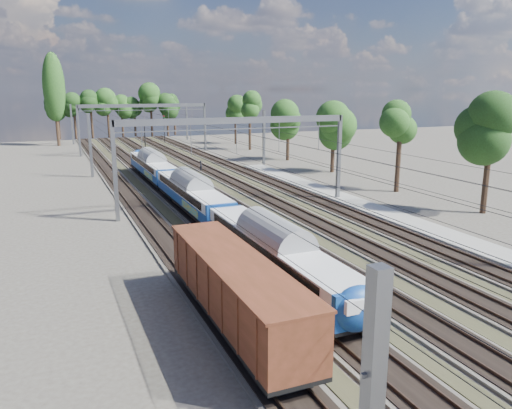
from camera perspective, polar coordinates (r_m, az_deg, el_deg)
name	(u,v)px	position (r m, az deg, el deg)	size (l,w,h in m)	color
ground	(473,354)	(25.28, 23.54, -15.42)	(220.00, 220.00, 0.00)	#47423A
track_bed	(195,183)	(63.28, -6.96, 2.48)	(21.00, 130.00, 0.34)	#47423A
platform	(401,220)	(46.69, 16.27, -1.68)	(3.00, 70.00, 0.30)	gray
catenary	(181,128)	(69.93, -8.58, 8.64)	(25.65, 130.00, 9.00)	slate
tree_belt	(163,106)	(109.90, -10.54, 11.01)	(39.43, 100.26, 11.57)	black
poplar	(54,88)	(112.94, -22.09, 12.26)	(4.40, 4.40, 19.04)	black
emu_train	(192,190)	(47.50, -7.28, 1.66)	(2.67, 56.66, 3.91)	black
freight_boxcar	(235,288)	(24.53, -2.42, -9.54)	(2.86, 13.82, 3.56)	black
worker	(201,166)	(72.38, -6.31, 4.38)	(0.58, 0.38, 1.58)	black
signal_near	(145,133)	(89.88, -12.60, 7.96)	(0.45, 0.41, 6.51)	black
signal_far	(164,125)	(113.26, -10.45, 8.89)	(0.39, 0.35, 6.02)	black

